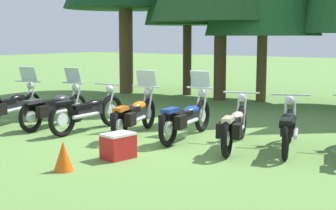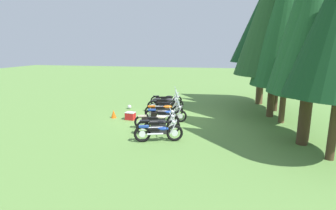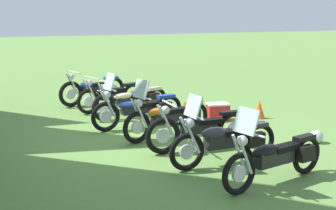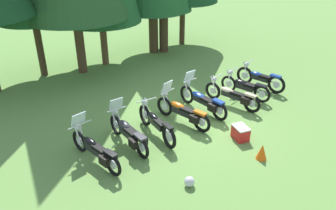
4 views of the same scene
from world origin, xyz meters
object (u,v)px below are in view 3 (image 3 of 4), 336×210
motorcycle_1 (226,139)px  traffic_cone (259,109)px  motorcycle_6 (111,95)px  picnic_cooler (218,112)px  motorcycle_0 (276,156)px  motorcycle_2 (198,129)px  dropped_helmet (317,137)px  motorcycle_4 (140,109)px  motorcycle_7 (92,89)px  motorcycle_3 (169,117)px  motorcycle_5 (133,100)px

motorcycle_1 → traffic_cone: 3.98m
motorcycle_6 → picnic_cooler: size_ratio=3.47×
motorcycle_0 → motorcycle_2: size_ratio=0.97×
motorcycle_2 → dropped_helmet: (-0.43, -2.58, -0.30)m
motorcycle_1 → motorcycle_4: bearing=-84.4°
motorcycle_7 → traffic_cone: bearing=119.3°
picnic_cooler → dropped_helmet: size_ratio=2.15×
motorcycle_0 → motorcycle_2: 2.20m
motorcycle_3 → motorcycle_1: bearing=80.8°
dropped_helmet → traffic_cone: bearing=-1.9°
motorcycle_2 → motorcycle_4: (2.24, 0.54, 0.01)m
motorcycle_4 → motorcycle_7: bearing=-90.3°
motorcycle_1 → motorcycle_4: (3.24, 0.63, -0.01)m
motorcycle_2 → motorcycle_7: (5.46, 1.01, 0.00)m
motorcycle_6 → traffic_cone: 4.12m
picnic_cooler → dropped_helmet: picnic_cooler is taller
traffic_cone → dropped_helmet: bearing=178.1°
motorcycle_1 → picnic_cooler: size_ratio=3.76×
motorcycle_6 → dropped_helmet: bearing=105.4°
motorcycle_0 → motorcycle_3: motorcycle_3 is taller
motorcycle_2 → motorcycle_5: 3.48m
motorcycle_0 → motorcycle_6: motorcycle_0 is taller
motorcycle_6 → picnic_cooler: motorcycle_6 is taller
motorcycle_1 → picnic_cooler: 3.52m
traffic_cone → motorcycle_4: bearing=86.2°
motorcycle_3 → motorcycle_6: bearing=-97.8°
motorcycle_5 → picnic_cooler: size_ratio=3.83×
motorcycle_1 → motorcycle_6: 5.44m
motorcycle_3 → motorcycle_2: bearing=82.9°
motorcycle_7 → dropped_helmet: bearing=103.8°
motorcycle_0 → dropped_helmet: bearing=-156.7°
motorcycle_1 → motorcycle_2: motorcycle_1 is taller
dropped_helmet → motorcycle_6: bearing=34.5°
motorcycle_7 → traffic_cone: motorcycle_7 is taller
motorcycle_1 → traffic_cone: bearing=-135.7°
motorcycle_6 → traffic_cone: bearing=126.2°
motorcycle_0 → motorcycle_4: bearing=-93.0°
motorcycle_4 → motorcycle_2: bearing=95.1°
motorcycle_1 → motorcycle_7: 6.56m
motorcycle_2 → motorcycle_6: motorcycle_2 is taller
motorcycle_1 → motorcycle_4: 3.30m
motorcycle_1 → picnic_cooler: (3.20, -1.45, -0.25)m
motorcycle_3 → dropped_helmet: bearing=133.3°
motorcycle_1 → picnic_cooler: motorcycle_1 is taller
motorcycle_0 → motorcycle_1: bearing=-89.8°
motorcycle_2 → motorcycle_1: bearing=94.7°
traffic_cone → motorcycle_6: bearing=55.2°
picnic_cooler → traffic_cone: 1.13m
motorcycle_1 → motorcycle_6: (5.38, 0.81, -0.03)m
motorcycle_6 → motorcycle_7: (1.09, 0.29, 0.01)m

